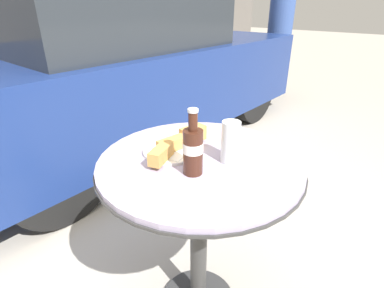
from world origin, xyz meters
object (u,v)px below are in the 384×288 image
at_px(parked_car, 120,72).
at_px(pedestrian, 280,29).
at_px(bistro_table, 199,194).
at_px(drinking_glass, 230,144).
at_px(cola_bottle_left, 193,149).
at_px(lunch_plate_near, 175,146).

distance_m(parked_car, pedestrian, 2.50).
height_order(bistro_table, drinking_glass, drinking_glass).
relative_size(cola_bottle_left, pedestrian, 0.14).
xyz_separation_m(drinking_glass, pedestrian, (3.44, 1.47, 0.10)).
relative_size(cola_bottle_left, drinking_glass, 1.48).
xyz_separation_m(bistro_table, pedestrian, (3.49, 1.38, 0.32)).
height_order(cola_bottle_left, drinking_glass, cola_bottle_left).
relative_size(drinking_glass, parked_car, 0.04).
xyz_separation_m(bistro_table, parked_car, (1.06, 1.89, 0.05)).
height_order(bistro_table, lunch_plate_near, lunch_plate_near).
relative_size(parked_car, pedestrian, 2.29).
relative_size(bistro_table, cola_bottle_left, 3.43).
bearing_deg(parked_car, drinking_glass, -116.93).
xyz_separation_m(cola_bottle_left, drinking_glass, (0.15, -0.05, -0.02)).
distance_m(cola_bottle_left, parked_car, 2.25).
relative_size(bistro_table, parked_car, 0.20).
bearing_deg(drinking_glass, bistro_table, 122.61).
bearing_deg(parked_car, pedestrian, -11.77).
xyz_separation_m(cola_bottle_left, lunch_plate_near, (0.07, 0.15, -0.06)).
bearing_deg(drinking_glass, cola_bottle_left, 161.74).
xyz_separation_m(bistro_table, lunch_plate_near, (-0.02, 0.11, 0.18)).
bearing_deg(bistro_table, pedestrian, 21.54).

